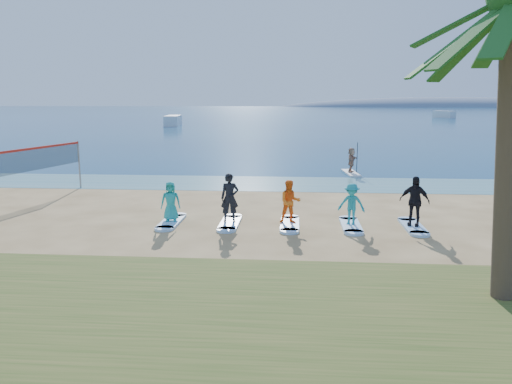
# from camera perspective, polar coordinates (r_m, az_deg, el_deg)

# --- Properties ---
(ground) EXTENTS (600.00, 600.00, 0.00)m
(ground) POSITION_cam_1_polar(r_m,az_deg,el_deg) (17.86, -3.41, -4.61)
(ground) COLOR tan
(ground) RESTS_ON ground
(shallow_water) EXTENTS (600.00, 600.00, 0.00)m
(shallow_water) POSITION_cam_1_polar(r_m,az_deg,el_deg) (28.07, -0.46, 1.01)
(shallow_water) COLOR teal
(shallow_water) RESTS_ON ground
(ocean) EXTENTS (600.00, 600.00, 0.00)m
(ocean) POSITION_cam_1_polar(r_m,az_deg,el_deg) (177.15, 3.82, 9.06)
(ocean) COLOR navy
(ocean) RESTS_ON ground
(island_ridge) EXTENTS (220.00, 56.00, 18.00)m
(island_ridge) POSITION_cam_1_polar(r_m,az_deg,el_deg) (330.34, 21.11, 9.08)
(island_ridge) COLOR slate
(island_ridge) RESTS_ON ground
(volleyball_net) EXTENTS (1.96, 8.89, 2.50)m
(volleyball_net) POSITION_cam_1_polar(r_m,az_deg,el_deg) (24.56, -25.79, 3.06)
(volleyball_net) COLOR gray
(volleyball_net) RESTS_ON ground
(paddleboard) EXTENTS (1.00, 3.06, 0.12)m
(paddleboard) POSITION_cam_1_polar(r_m,az_deg,el_deg) (32.13, 10.79, 2.14)
(paddleboard) COLOR silver
(paddleboard) RESTS_ON ground
(paddleboarder) EXTENTS (0.89, 1.50, 1.54)m
(paddleboarder) POSITION_cam_1_polar(r_m,az_deg,el_deg) (32.02, 10.85, 3.61)
(paddleboarder) COLOR tan
(paddleboarder) RESTS_ON paddleboard
(boat_offshore_a) EXTENTS (3.28, 8.37, 1.78)m
(boat_offshore_a) POSITION_cam_1_polar(r_m,az_deg,el_deg) (90.86, -9.45, 7.50)
(boat_offshore_a) COLOR silver
(boat_offshore_a) RESTS_ON ground
(boat_offshore_b) EXTENTS (4.34, 6.87, 1.75)m
(boat_offshore_b) POSITION_cam_1_polar(r_m,az_deg,el_deg) (135.32, 20.66, 7.94)
(boat_offshore_b) COLOR silver
(boat_offshore_b) RESTS_ON ground
(surfboard_0) EXTENTS (0.70, 2.20, 0.09)m
(surfboard_0) POSITION_cam_1_polar(r_m,az_deg,el_deg) (19.41, -9.66, -3.36)
(surfboard_0) COLOR #A4D3FF
(surfboard_0) RESTS_ON ground
(student_0) EXTENTS (0.80, 0.58, 1.51)m
(student_0) POSITION_cam_1_polar(r_m,az_deg,el_deg) (19.24, -9.73, -1.05)
(student_0) COLOR teal
(student_0) RESTS_ON surfboard_0
(surfboard_1) EXTENTS (0.70, 2.20, 0.09)m
(surfboard_1) POSITION_cam_1_polar(r_m,az_deg,el_deg) (18.99, -2.99, -3.54)
(surfboard_1) COLOR #A4D3FF
(surfboard_1) RESTS_ON ground
(student_1) EXTENTS (0.74, 0.55, 1.85)m
(student_1) POSITION_cam_1_polar(r_m,az_deg,el_deg) (18.78, -3.02, -0.67)
(student_1) COLOR black
(student_1) RESTS_ON surfboard_1
(surfboard_2) EXTENTS (0.70, 2.20, 0.09)m
(surfboard_2) POSITION_cam_1_polar(r_m,az_deg,el_deg) (18.83, 3.88, -3.67)
(surfboard_2) COLOR #A4D3FF
(surfboard_2) RESTS_ON ground
(student_2) EXTENTS (0.87, 0.72, 1.63)m
(student_2) POSITION_cam_1_polar(r_m,az_deg,el_deg) (18.64, 3.92, -1.11)
(student_2) COLOR orange
(student_2) RESTS_ON surfboard_2
(surfboard_3) EXTENTS (0.70, 2.20, 0.09)m
(surfboard_3) POSITION_cam_1_polar(r_m,az_deg,el_deg) (18.95, 10.78, -3.75)
(surfboard_3) COLOR #A4D3FF
(surfboard_3) RESTS_ON ground
(student_3) EXTENTS (1.11, 0.82, 1.54)m
(student_3) POSITION_cam_1_polar(r_m,az_deg,el_deg) (18.77, 10.86, -1.34)
(student_3) COLOR teal
(student_3) RESTS_ON surfboard_3
(surfboard_4) EXTENTS (0.70, 2.20, 0.09)m
(surfboard_4) POSITION_cam_1_polar(r_m,az_deg,el_deg) (19.33, 17.49, -3.77)
(surfboard_4) COLOR #A4D3FF
(surfboard_4) RESTS_ON ground
(student_4) EXTENTS (1.16, 0.83, 1.83)m
(student_4) POSITION_cam_1_polar(r_m,az_deg,el_deg) (19.12, 17.65, -0.98)
(student_4) COLOR black
(student_4) RESTS_ON surfboard_4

